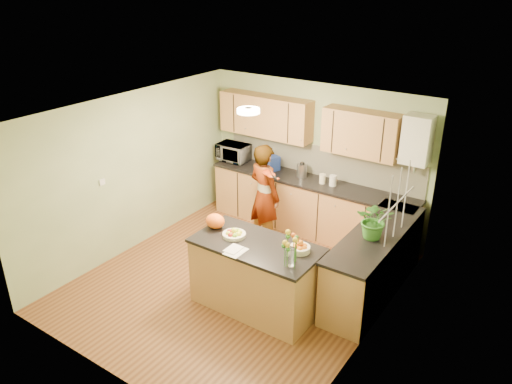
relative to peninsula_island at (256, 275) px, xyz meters
The scene contains 28 objects.
floor 0.79m from the peninsula_island, 149.98° to the left, with size 4.50×4.50×0.00m, color brown.
ceiling 2.12m from the peninsula_island, 149.98° to the left, with size 4.00×4.50×0.02m, color silver.
wall_back 2.73m from the peninsula_island, 101.97° to the left, with size 4.00×0.02×2.50m, color gray.
wall_front 2.15m from the peninsula_island, 105.69° to the right, with size 4.00×0.02×2.50m, color gray.
wall_left 2.68m from the peninsula_island, behind, with size 0.02×4.50×2.50m, color gray.
wall_right 1.68m from the peninsula_island, 12.17° to the left, with size 0.02×4.50×2.50m, color gray.
back_counter 2.31m from the peninsula_island, 101.09° to the left, with size 3.64×0.62×0.94m.
right_counter 1.64m from the peninsula_island, 45.21° to the left, with size 0.62×2.24×0.94m.
splashback 2.69m from the peninsula_island, 99.88° to the left, with size 3.60×0.02×0.52m, color beige.
upper_cabinets 2.85m from the peninsula_island, 106.73° to the left, with size 3.20×0.34×0.70m.
boiler 3.02m from the peninsula_island, 64.32° to the left, with size 0.40×0.30×0.86m.
window_right 2.02m from the peninsula_island, 32.25° to the left, with size 0.01×1.30×1.05m.
light_switch 2.67m from the peninsula_island, behind, with size 0.02×0.09×0.09m, color white.
ceiling_lamp 2.15m from the peninsula_island, 131.52° to the left, with size 0.30×0.30×0.07m.
peninsula_island is the anchor object (origin of this frame).
fruit_dish 0.62m from the peninsula_island, behind, with size 0.30×0.30×0.11m.
orange_bowl 0.78m from the peninsula_island, 15.26° to the left, with size 0.25×0.25×0.15m.
flower_vase 1.01m from the peninsula_island, 16.70° to the right, with size 0.26×0.26×0.48m.
orange_bag 0.91m from the peninsula_island, behind, with size 0.27×0.23×0.20m, color orange.
papers 0.57m from the peninsula_island, 108.43° to the right, with size 0.21×0.28×0.01m, color white.
violinist 1.73m from the peninsula_island, 119.94° to the left, with size 0.62×0.41×1.71m, color tan.
violin 1.66m from the peninsula_island, 117.34° to the left, with size 0.53×0.21×0.11m, color #561805, non-canonical shape.
microwave 3.16m from the peninsula_island, 132.12° to the left, with size 0.57×0.38×0.31m, color white.
blue_box 2.70m from the peninsula_island, 119.31° to the left, with size 0.32×0.23×0.25m, color #203994.
kettle 2.46m from the peninsula_island, 105.69° to the left, with size 0.17×0.17×0.31m.
jar_cream 2.34m from the peninsula_island, 95.98° to the left, with size 0.10×0.10×0.16m, color beige.
jar_white 2.33m from the peninsula_island, 91.25° to the left, with size 0.12×0.12×0.18m, color white.
potted_plant 1.69m from the peninsula_island, 41.02° to the left, with size 0.47×0.40×0.52m, color #357928.
Camera 1 is at (3.65, -4.86, 4.12)m, focal length 35.00 mm.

